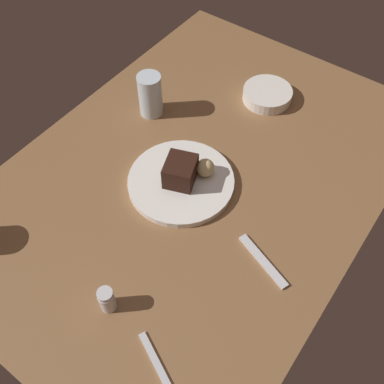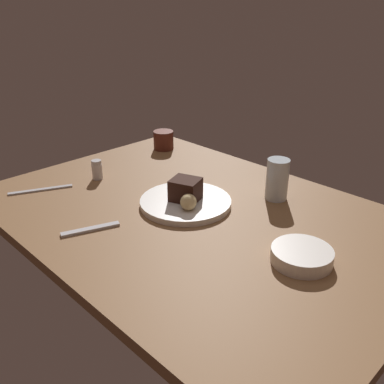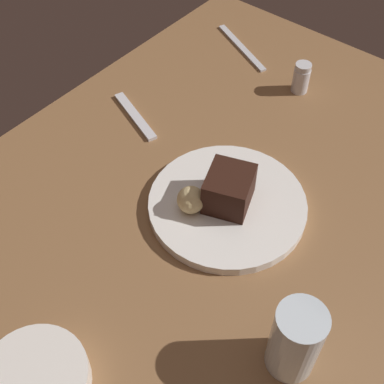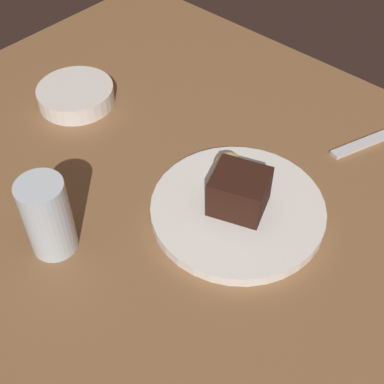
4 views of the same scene
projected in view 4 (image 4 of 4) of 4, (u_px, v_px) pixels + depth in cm
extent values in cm
cube|color=brown|center=(217.00, 199.00, 84.57)|extent=(120.00, 84.00, 3.00)
cylinder|color=white|center=(238.00, 209.00, 79.90)|extent=(26.21, 26.21, 1.72)
cube|color=black|center=(239.00, 192.00, 76.94)|extent=(9.86, 9.40, 6.25)
sphere|color=#DBC184|center=(227.00, 165.00, 81.90)|extent=(4.51, 4.51, 4.51)
cylinder|color=silver|center=(48.00, 217.00, 72.01)|extent=(6.53, 6.53, 12.25)
cylinder|color=white|center=(77.00, 94.00, 98.00)|extent=(13.98, 13.98, 3.31)
cube|color=silver|center=(368.00, 141.00, 91.12)|extent=(6.87, 14.70, 0.70)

